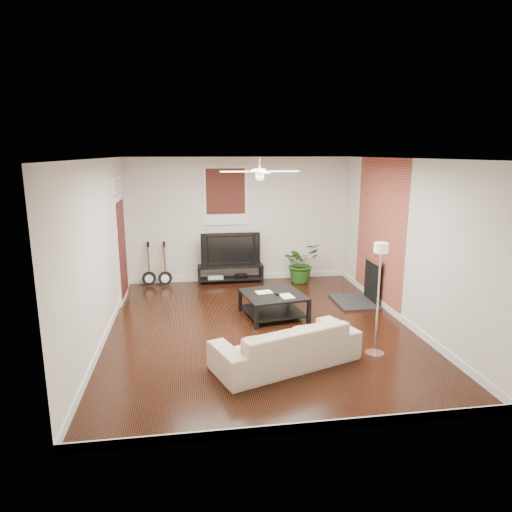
% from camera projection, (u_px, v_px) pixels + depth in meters
% --- Properties ---
extents(room, '(5.01, 6.01, 2.81)m').
position_uv_depth(room, '(260.00, 246.00, 7.36)').
color(room, black).
rests_on(room, ground).
extents(brick_accent, '(0.02, 2.20, 2.80)m').
position_uv_depth(brick_accent, '(380.00, 232.00, 8.69)').
color(brick_accent, '#A84936').
rests_on(brick_accent, floor).
extents(fireplace, '(0.80, 1.10, 0.92)m').
position_uv_depth(fireplace, '(363.00, 280.00, 8.85)').
color(fireplace, black).
rests_on(fireplace, floor).
extents(window_back, '(1.00, 0.06, 1.30)m').
position_uv_depth(window_back, '(226.00, 196.00, 10.06)').
color(window_back, '#37180F').
rests_on(window_back, wall_back).
extents(door_left, '(0.08, 1.00, 2.50)m').
position_uv_depth(door_left, '(121.00, 238.00, 8.87)').
color(door_left, white).
rests_on(door_left, wall_left).
extents(tv_stand, '(1.47, 0.39, 0.41)m').
position_uv_depth(tv_stand, '(230.00, 274.00, 10.28)').
color(tv_stand, black).
rests_on(tv_stand, floor).
extents(tv, '(1.31, 0.17, 0.76)m').
position_uv_depth(tv, '(230.00, 248.00, 10.17)').
color(tv, black).
rests_on(tv, tv_stand).
extents(coffee_table, '(1.18, 1.18, 0.43)m').
position_uv_depth(coffee_table, '(273.00, 305.00, 8.14)').
color(coffee_table, black).
rests_on(coffee_table, floor).
extents(sofa, '(2.21, 1.46, 0.60)m').
position_uv_depth(sofa, '(286.00, 344.00, 6.29)').
color(sofa, beige).
rests_on(sofa, floor).
extents(floor_lamp, '(0.35, 0.35, 1.68)m').
position_uv_depth(floor_lamp, '(378.00, 300.00, 6.46)').
color(floor_lamp, white).
rests_on(floor_lamp, floor).
extents(potted_plant, '(1.06, 1.02, 0.91)m').
position_uv_depth(potted_plant, '(301.00, 263.00, 10.26)').
color(potted_plant, '#245518').
rests_on(potted_plant, floor).
extents(guitar_left, '(0.32, 0.24, 0.99)m').
position_uv_depth(guitar_left, '(148.00, 265.00, 9.92)').
color(guitar_left, black).
rests_on(guitar_left, floor).
extents(guitar_right, '(0.34, 0.27, 0.99)m').
position_uv_depth(guitar_right, '(165.00, 264.00, 9.95)').
color(guitar_right, black).
rests_on(guitar_right, floor).
extents(ceiling_fan, '(1.24, 1.24, 0.32)m').
position_uv_depth(ceiling_fan, '(260.00, 172.00, 7.10)').
color(ceiling_fan, white).
rests_on(ceiling_fan, ceiling).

